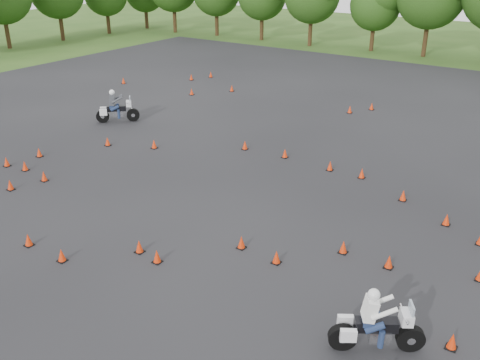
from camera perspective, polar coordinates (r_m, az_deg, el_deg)
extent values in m
plane|color=#2D5119|center=(19.35, -6.71, -7.23)|extent=(140.00, 140.00, 0.00)
plane|color=black|center=(23.64, 2.72, -1.03)|extent=(62.00, 62.00, 0.00)
cone|color=red|center=(28.41, -23.65, 1.78)|extent=(0.26, 0.26, 0.45)
cone|color=red|center=(19.11, 0.15, -6.67)|extent=(0.26, 0.26, 0.45)
cone|color=red|center=(18.52, -8.85, -8.07)|extent=(0.26, 0.26, 0.45)
cone|color=red|center=(20.70, -21.65, -5.97)|extent=(0.26, 0.26, 0.45)
cone|color=red|center=(19.19, -10.70, -7.00)|extent=(0.26, 0.26, 0.45)
cone|color=red|center=(25.99, -20.19, 0.37)|extent=(0.26, 0.26, 0.45)
cone|color=red|center=(27.19, 4.81, 2.84)|extent=(0.26, 0.26, 0.45)
cone|color=red|center=(43.54, -5.22, 10.85)|extent=(0.26, 0.26, 0.45)
cone|color=red|center=(29.63, -13.95, 4.00)|extent=(0.26, 0.26, 0.45)
cone|color=red|center=(25.33, 12.87, 0.68)|extent=(0.26, 0.26, 0.45)
cone|color=red|center=(36.29, 13.87, 7.63)|extent=(0.26, 0.26, 0.45)
cone|color=red|center=(15.92, 21.69, -15.71)|extent=(0.26, 0.26, 0.45)
cone|color=red|center=(25.59, -23.31, -0.50)|extent=(0.26, 0.26, 0.45)
cone|color=red|center=(18.70, 15.61, -8.41)|extent=(0.26, 0.26, 0.45)
cone|color=red|center=(25.90, 9.58, 1.49)|extent=(0.26, 0.26, 0.45)
cone|color=red|center=(28.73, -9.15, 3.78)|extent=(0.26, 0.26, 0.45)
cone|color=red|center=(23.56, 17.01, -1.60)|extent=(0.26, 0.26, 0.45)
cone|color=red|center=(29.08, -20.64, 2.76)|extent=(0.26, 0.26, 0.45)
cone|color=red|center=(44.39, -3.14, 11.16)|extent=(0.26, 0.26, 0.45)
cone|color=red|center=(28.22, 0.53, 3.72)|extent=(0.26, 0.26, 0.45)
cone|color=red|center=(18.31, 3.91, -8.22)|extent=(0.26, 0.26, 0.45)
cone|color=red|center=(19.35, -18.50, -7.63)|extent=(0.26, 0.26, 0.45)
cone|color=red|center=(39.90, -0.88, 9.75)|extent=(0.26, 0.26, 0.45)
cone|color=red|center=(27.54, -21.98, 1.39)|extent=(0.26, 0.26, 0.45)
cone|color=red|center=(39.07, -5.18, 9.35)|extent=(0.26, 0.26, 0.45)
cone|color=red|center=(43.20, -12.33, 10.31)|extent=(0.26, 0.26, 0.45)
cone|color=red|center=(19.17, 10.97, -7.04)|extent=(0.26, 0.26, 0.45)
cone|color=red|center=(22.08, 21.17, -3.98)|extent=(0.26, 0.26, 0.45)
cone|color=red|center=(35.25, 11.63, 7.36)|extent=(0.26, 0.26, 0.45)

